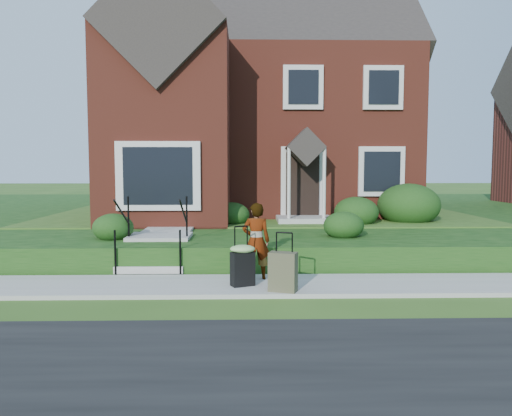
{
  "coord_description": "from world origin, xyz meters",
  "views": [
    {
      "loc": [
        -0.55,
        -9.1,
        2.24
      ],
      "look_at": [
        -0.3,
        2.0,
        1.32
      ],
      "focal_mm": 35.0,
      "sensor_mm": 36.0,
      "label": 1
    }
  ],
  "objects_px": {
    "front_steps": "(156,247)",
    "suitcase_black": "(243,263)",
    "woman": "(256,241)",
    "suitcase_olive": "(283,272)"
  },
  "relations": [
    {
      "from": "woman",
      "to": "suitcase_olive",
      "type": "bearing_deg",
      "value": 113.11
    },
    {
      "from": "woman",
      "to": "suitcase_black",
      "type": "height_order",
      "value": "woman"
    },
    {
      "from": "woman",
      "to": "suitcase_black",
      "type": "relative_size",
      "value": 1.35
    },
    {
      "from": "front_steps",
      "to": "woman",
      "type": "bearing_deg",
      "value": -33.83
    },
    {
      "from": "front_steps",
      "to": "woman",
      "type": "distance_m",
      "value": 2.63
    },
    {
      "from": "woman",
      "to": "suitcase_black",
      "type": "bearing_deg",
      "value": 64.09
    },
    {
      "from": "front_steps",
      "to": "suitcase_olive",
      "type": "bearing_deg",
      "value": -43.0
    },
    {
      "from": "suitcase_black",
      "to": "woman",
      "type": "bearing_deg",
      "value": 41.53
    },
    {
      "from": "front_steps",
      "to": "suitcase_black",
      "type": "relative_size",
      "value": 1.85
    },
    {
      "from": "front_steps",
      "to": "suitcase_black",
      "type": "height_order",
      "value": "front_steps"
    }
  ]
}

